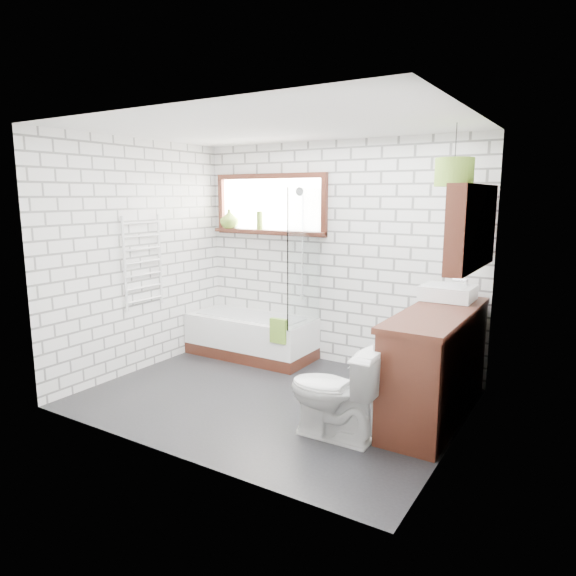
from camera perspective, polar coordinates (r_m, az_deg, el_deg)
The scene contains 22 objects.
floor at distance 5.02m, azimuth -1.86°, elevation -12.16°, with size 3.40×2.60×0.01m, color black.
ceiling at distance 4.68m, azimuth -2.05°, elevation 17.57°, with size 3.40×2.60×0.01m, color white.
wall_back at distance 5.81m, azimuth 5.21°, elevation 3.72°, with size 3.40×0.01×2.50m, color white.
wall_front at distance 3.69m, azimuth -13.25°, elevation -0.35°, with size 3.40×0.01×2.50m, color white.
wall_left at distance 5.80m, azimuth -16.15°, elevation 3.34°, with size 0.01×2.60×2.50m, color white.
wall_right at distance 4.01m, azimuth 18.77°, elevation 0.23°, with size 0.01×2.60×2.50m, color white.
window at distance 6.16m, azimuth -2.08°, elevation 9.26°, with size 1.52×0.16×0.68m, color #33150E.
towel_radiator at distance 5.77m, azimuth -15.82°, elevation 2.82°, with size 0.06×0.52×1.00m, color white.
mirror_cabinet at distance 4.57m, azimuth 19.75°, elevation 6.40°, with size 0.16×1.20×0.70m, color #33150E.
shower_riser at distance 5.95m, azimuth 1.57°, elevation 4.88°, with size 0.02×0.02×1.30m, color silver.
bathtub at distance 6.19m, azimuth -4.13°, elevation -5.33°, with size 1.52×0.67×0.49m, color white.
shower_screen at distance 5.60m, azimuth 1.90°, elevation 3.42°, with size 0.02×0.72×1.50m, color white.
towel_green at distance 5.53m, azimuth -1.05°, elevation -4.79°, with size 0.20×0.05×0.27m, color olive.
towel_beige at distance 5.53m, azimuth -1.09°, elevation -4.79°, with size 0.19×0.05×0.25m, color tan.
vanity at distance 4.67m, azimuth 16.15°, elevation -8.10°, with size 0.53×1.65×0.95m, color #33150E.
basin at distance 5.02m, azimuth 17.35°, elevation -0.49°, with size 0.46×0.41×0.14m, color white.
tap at distance 4.97m, azimuth 19.17°, elevation 0.02°, with size 0.03×0.03×0.16m, color silver.
toilet at distance 4.15m, azimuth 5.14°, elevation -11.44°, with size 0.75×0.43×0.76m, color white.
vase_olive at distance 6.48m, azimuth -6.55°, elevation 7.47°, with size 0.23×0.23×0.24m, color olive.
vase_dark at distance 6.48m, azimuth -6.42°, elevation 7.19°, with size 0.17×0.17×0.17m, color black.
bottle at distance 6.21m, azimuth -3.18°, elevation 7.31°, with size 0.07×0.07×0.22m, color olive.
pendant at distance 4.60m, azimuth 17.99°, elevation 12.14°, with size 0.32×0.32×0.23m, color olive.
Camera 1 is at (2.57, -3.86, 1.92)m, focal length 32.00 mm.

